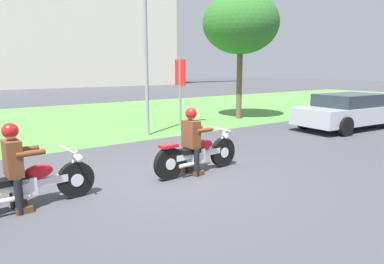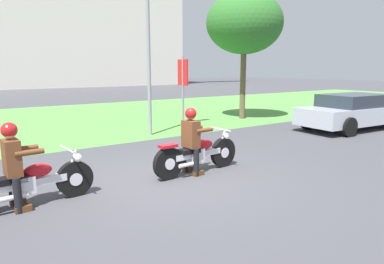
{
  "view_description": "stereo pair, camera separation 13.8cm",
  "coord_description": "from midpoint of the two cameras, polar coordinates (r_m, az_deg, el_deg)",
  "views": [
    {
      "loc": [
        -3.7,
        -5.58,
        2.19
      ],
      "look_at": [
        0.58,
        0.29,
        0.85
      ],
      "focal_mm": 32.31,
      "sensor_mm": 36.0,
      "label": 1
    },
    {
      "loc": [
        -3.59,
        -5.66,
        2.19
      ],
      "look_at": [
        0.58,
        0.29,
        0.85
      ],
      "focal_mm": 32.31,
      "sensor_mm": 36.0,
      "label": 2
    }
  ],
  "objects": [
    {
      "name": "car_parked",
      "position": [
        13.9,
        24.27,
        3.21
      ],
      "size": [
        4.53,
        2.18,
        1.28
      ],
      "rotation": [
        0.0,
        0.0,
        -0.08
      ],
      "color": "black",
      "rests_on": "ground"
    },
    {
      "name": "rider_follow",
      "position": [
        5.97,
        -27.88,
        -4.15
      ],
      "size": [
        0.56,
        0.48,
        1.39
      ],
      "rotation": [
        0.0,
        0.0,
        0.06
      ],
      "color": "black",
      "rests_on": "ground"
    },
    {
      "name": "ground",
      "position": [
        7.05,
        -3.05,
        -7.67
      ],
      "size": [
        120.0,
        120.0,
        0.0
      ],
      "primitive_type": "plane",
      "color": "#424247"
    },
    {
      "name": "streetlight_pole",
      "position": [
        11.59,
        -7.59,
        18.37
      ],
      "size": [
        0.96,
        0.2,
        6.15
      ],
      "color": "gray",
      "rests_on": "ground"
    },
    {
      "name": "rider_lead",
      "position": [
        7.13,
        -0.61,
        -0.6
      ],
      "size": [
        0.56,
        0.48,
        1.41
      ],
      "rotation": [
        0.0,
        0.0,
        0.06
      ],
      "color": "black",
      "rests_on": "ground"
    },
    {
      "name": "grass_verge",
      "position": [
        15.89,
        -22.55,
        1.74
      ],
      "size": [
        60.0,
        12.0,
        0.01
      ],
      "primitive_type": "cube",
      "color": "#549342",
      "rests_on": "ground"
    },
    {
      "name": "motorcycle_lead",
      "position": [
        7.33,
        0.44,
        -3.71
      ],
      "size": [
        2.16,
        0.66,
        0.89
      ],
      "rotation": [
        0.0,
        0.0,
        0.06
      ],
      "color": "black",
      "rests_on": "ground"
    },
    {
      "name": "motorcycle_follow",
      "position": [
        6.11,
        -25.98,
        -7.82
      ],
      "size": [
        2.16,
        0.66,
        0.87
      ],
      "rotation": [
        0.0,
        0.0,
        0.06
      ],
      "color": "black",
      "rests_on": "ground"
    },
    {
      "name": "tree_roadside",
      "position": [
        15.5,
        7.78,
        17.34
      ],
      "size": [
        3.25,
        3.25,
        5.39
      ],
      "color": "brown",
      "rests_on": "ground"
    },
    {
      "name": "sign_banner",
      "position": [
        12.25,
        -2.29,
        8.25
      ],
      "size": [
        0.08,
        0.6,
        2.6
      ],
      "color": "gray",
      "rests_on": "ground"
    }
  ]
}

